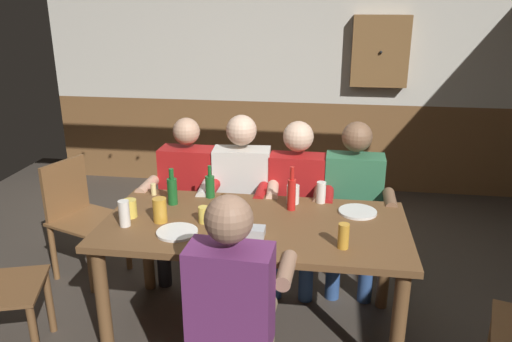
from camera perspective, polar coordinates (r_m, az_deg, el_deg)
ground_plane at (r=3.29m, az=-0.59°, el=-18.81°), size 6.62×6.62×0.00m
back_wall_upper at (r=5.40m, az=4.18°, el=16.93°), size 5.29×0.12×1.73m
back_wall_wainscot at (r=5.61m, az=3.86°, el=3.11°), size 5.29×0.12×0.95m
dining_table at (r=3.06m, az=-0.20°, el=-7.58°), size 1.82×0.89×0.74m
person_0 at (r=3.79m, az=-7.92°, el=-2.16°), size 0.55×0.50×1.19m
person_1 at (r=3.69m, az=-1.70°, el=-2.13°), size 0.57×0.52×1.23m
person_2 at (r=3.64m, az=4.52°, el=-2.89°), size 0.54×0.53×1.19m
person_3 at (r=3.65m, az=10.97°, el=-2.98°), size 0.56×0.50×1.20m
person_4 at (r=2.47m, az=-2.51°, el=-13.94°), size 0.54×0.51×1.21m
chair_empty_near_left at (r=4.01m, az=-19.36°, el=-4.69°), size 0.57×0.57×0.88m
table_candle at (r=3.49m, az=-11.54°, el=-2.03°), size 0.04×0.04×0.08m
condiment_caddy at (r=2.85m, az=-0.40°, el=-6.86°), size 0.14×0.10×0.05m
plate_0 at (r=2.92m, az=-8.92°, el=-6.85°), size 0.24×0.24×0.01m
plate_1 at (r=3.21m, az=11.44°, el=-4.54°), size 0.24×0.24×0.01m
bottle_0 at (r=3.38m, az=-5.24°, el=-1.68°), size 0.06×0.06×0.22m
bottle_1 at (r=2.85m, az=-3.68°, el=-5.46°), size 0.07×0.07×0.25m
bottle_2 at (r=3.29m, az=-9.47°, el=-2.14°), size 0.06×0.06×0.24m
bottle_3 at (r=3.16m, az=4.05°, el=-2.48°), size 0.05×0.05×0.29m
pint_glass_0 at (r=3.28m, az=4.21°, el=-2.65°), size 0.08×0.08×0.12m
pint_glass_1 at (r=3.04m, az=-3.63°, el=-4.57°), size 0.08×0.08×0.11m
pint_glass_2 at (r=2.74m, az=9.89°, el=-7.27°), size 0.06×0.06×0.14m
pint_glass_3 at (r=3.31m, az=7.38°, el=-2.41°), size 0.06×0.06×0.14m
pint_glass_4 at (r=3.02m, az=-5.97°, el=-4.95°), size 0.06×0.06×0.10m
pint_glass_5 at (r=3.06m, az=-10.83°, el=-4.38°), size 0.08×0.08×0.15m
pint_glass_6 at (r=3.17m, az=-14.10°, el=-4.13°), size 0.08×0.08×0.11m
pint_glass_7 at (r=3.05m, az=-14.71°, el=-4.68°), size 0.06×0.06×0.16m
wall_dart_cabinet at (r=5.29m, az=13.90°, el=13.02°), size 0.56×0.15×0.70m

